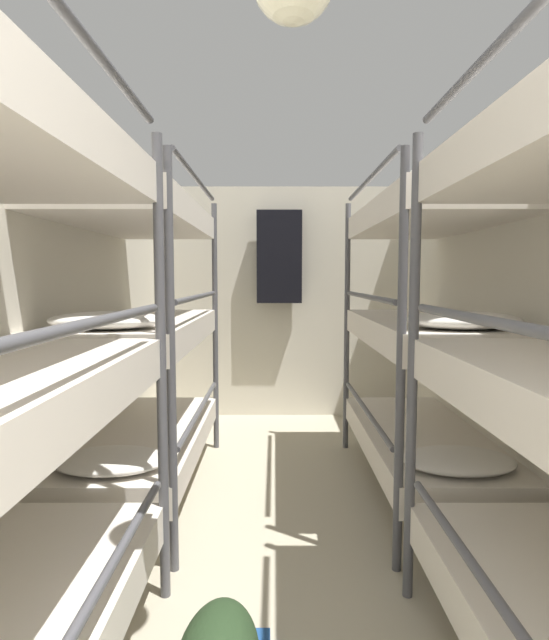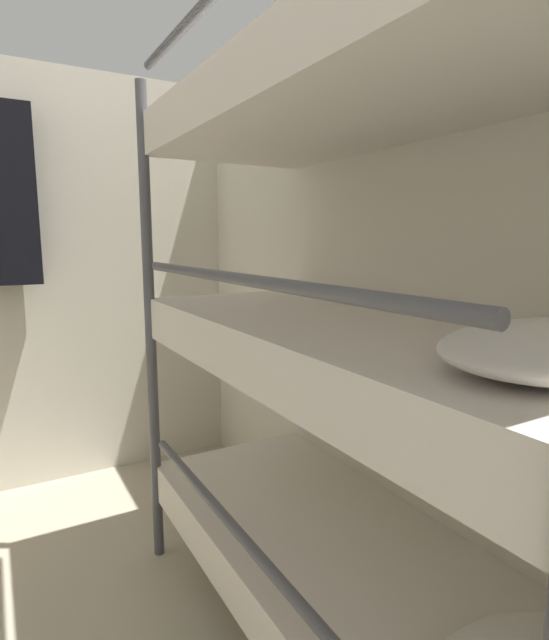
{
  "view_description": "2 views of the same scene",
  "coord_description": "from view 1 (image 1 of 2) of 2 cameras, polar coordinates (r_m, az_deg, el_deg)",
  "views": [
    {
      "loc": [
        -0.05,
        0.21,
        1.41
      ],
      "look_at": [
        -0.04,
        4.11,
        1.08
      ],
      "focal_mm": 28.0,
      "sensor_mm": 36.0,
      "label": 1
    },
    {
      "loc": [
        -0.02,
        2.23,
        1.39
      ],
      "look_at": [
        0.76,
        3.62,
        1.14
      ],
      "focal_mm": 28.0,
      "sensor_mm": 36.0,
      "label": 2
    }
  ],
  "objects": [
    {
      "name": "wall_back",
      "position": [
        5.07,
        0.36,
        1.98
      ],
      "size": [
        2.67,
        0.06,
        2.32
      ],
      "color": "beige",
      "rests_on": "ground_plane"
    },
    {
      "name": "bunk_stack_left_far",
      "position": [
        3.25,
        -15.31,
        -1.14
      ],
      "size": [
        0.76,
        1.8,
        2.04
      ],
      "color": "#4C4C51",
      "rests_on": "ground_plane"
    },
    {
      "name": "wall_left",
      "position": [
        2.73,
        -27.51,
        -1.05
      ],
      "size": [
        0.06,
        5.37,
        2.32
      ],
      "color": "beige",
      "rests_on": "ground_plane"
    },
    {
      "name": "bunk_stack_right_far",
      "position": [
        3.28,
        16.64,
        -1.12
      ],
      "size": [
        0.76,
        1.8,
        2.04
      ],
      "color": "#4C4C51",
      "rests_on": "ground_plane"
    },
    {
      "name": "hanging_coat",
      "position": [
        4.92,
        0.31,
        7.22
      ],
      "size": [
        0.44,
        0.12,
        0.9
      ],
      "color": "black"
    }
  ]
}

